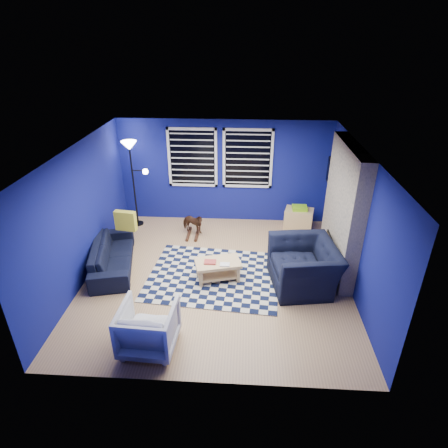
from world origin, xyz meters
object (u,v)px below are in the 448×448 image
object	(u,v)px
sofa	(113,255)
armchair_bent	(148,327)
cabinet	(298,220)
rocking_horse	(192,223)
floor_lamp	(131,158)
coffee_table	(218,267)
armchair_big	(304,266)
tv	(333,175)

from	to	relation	value
sofa	armchair_bent	distance (m)	2.42
sofa	cabinet	size ratio (longest dim) A/B	2.59
rocking_horse	armchair_bent	bearing A→B (deg)	-158.78
floor_lamp	coffee_table	bearing A→B (deg)	-45.98
coffee_table	cabinet	world-z (taller)	cabinet
armchair_big	coffee_table	bearing A→B (deg)	-100.71
floor_lamp	armchair_big	bearing A→B (deg)	-31.22
rocking_horse	floor_lamp	world-z (taller)	floor_lamp
tv	armchair_bent	distance (m)	5.21
rocking_horse	floor_lamp	size ratio (longest dim) A/B	0.28
cabinet	floor_lamp	world-z (taller)	floor_lamp
armchair_bent	cabinet	size ratio (longest dim) A/B	1.14
armchair_bent	cabinet	distance (m)	4.72
rocking_horse	coffee_table	distance (m)	1.84
armchair_bent	rocking_horse	distance (m)	3.48
sofa	armchair_big	bearing A→B (deg)	-108.56
cabinet	sofa	bearing A→B (deg)	-141.84
armchair_big	armchair_bent	world-z (taller)	armchair_big
sofa	cabinet	distance (m)	4.30
armchair_big	rocking_horse	distance (m)	2.90
coffee_table	rocking_horse	bearing A→B (deg)	112.73
rocking_horse	coffee_table	xyz separation A→B (m)	(0.71, -1.70, -0.03)
tv	cabinet	xyz separation A→B (m)	(-0.65, 0.01, -1.12)
armchair_bent	sofa	bearing A→B (deg)	-56.11
armchair_big	rocking_horse	xyz separation A→B (m)	(-2.31, 1.76, -0.10)
rocking_horse	cabinet	bearing A→B (deg)	-56.13
armchair_big	cabinet	xyz separation A→B (m)	(0.17, 2.18, -0.14)
armchair_bent	coffee_table	size ratio (longest dim) A/B	0.88
armchair_bent	floor_lamp	world-z (taller)	floor_lamp
sofa	cabinet	world-z (taller)	cabinet
sofa	floor_lamp	bearing A→B (deg)	-13.34
tv	armchair_bent	world-z (taller)	tv
cabinet	floor_lamp	xyz separation A→B (m)	(-3.89, 0.07, 1.42)
cabinet	floor_lamp	distance (m)	4.14
rocking_horse	coffee_table	world-z (taller)	rocking_horse
coffee_table	floor_lamp	distance (m)	3.36
armchair_bent	armchair_big	bearing A→B (deg)	-142.30
rocking_horse	cabinet	distance (m)	2.51
armchair_big	armchair_bent	distance (m)	3.02
sofa	rocking_horse	bearing A→B (deg)	-58.50
armchair_bent	rocking_horse	xyz separation A→B (m)	(0.18, 3.48, -0.06)
coffee_table	cabinet	distance (m)	2.76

